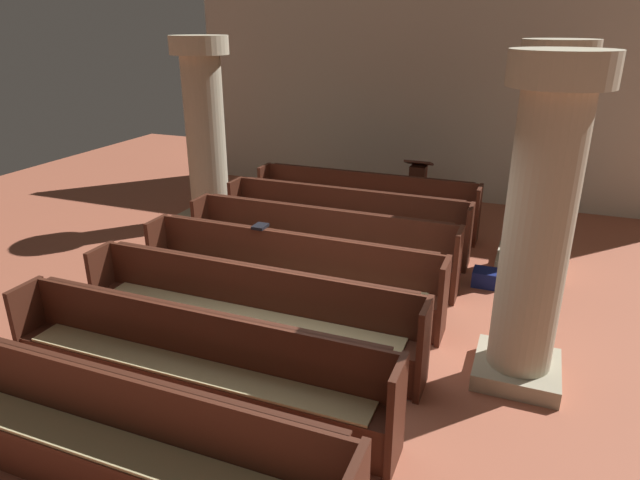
% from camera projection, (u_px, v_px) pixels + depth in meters
% --- Properties ---
extents(ground_plane, '(19.20, 19.20, 0.00)m').
position_uv_depth(ground_plane, '(318.00, 339.00, 6.34)').
color(ground_plane, '#AD5B42').
extents(back_wall, '(10.00, 0.16, 4.50)m').
position_uv_depth(back_wall, '(434.00, 84.00, 10.77)').
color(back_wall, beige).
rests_on(back_wall, ground).
extents(pew_row_0, '(3.86, 0.46, 0.95)m').
position_uv_depth(pew_row_0, '(364.00, 201.00, 9.58)').
color(pew_row_0, '#4C2316').
rests_on(pew_row_0, ground).
extents(pew_row_1, '(3.86, 0.46, 0.95)m').
position_uv_depth(pew_row_1, '(344.00, 219.00, 8.67)').
color(pew_row_1, '#4C2316').
rests_on(pew_row_1, ground).
extents(pew_row_2, '(3.86, 0.47, 0.95)m').
position_uv_depth(pew_row_2, '(320.00, 243.00, 7.76)').
color(pew_row_2, '#4C2316').
rests_on(pew_row_2, ground).
extents(pew_row_3, '(3.86, 0.46, 0.95)m').
position_uv_depth(pew_row_3, '(288.00, 272.00, 6.85)').
color(pew_row_3, '#4C2316').
rests_on(pew_row_3, ground).
extents(pew_row_4, '(3.86, 0.46, 0.95)m').
position_uv_depth(pew_row_4, '(248.00, 310.00, 5.94)').
color(pew_row_4, '#4C2316').
rests_on(pew_row_4, ground).
extents(pew_row_5, '(3.86, 0.47, 0.95)m').
position_uv_depth(pew_row_5, '(192.00, 363.00, 5.03)').
color(pew_row_5, '#4C2316').
rests_on(pew_row_5, ground).
extents(pew_row_6, '(3.86, 0.46, 0.95)m').
position_uv_depth(pew_row_6, '(112.00, 438.00, 4.13)').
color(pew_row_6, '#4C2316').
rests_on(pew_row_6, ground).
extents(pillar_aisle_side, '(0.97, 0.97, 3.17)m').
position_uv_depth(pillar_aisle_side, '(544.00, 156.00, 7.62)').
color(pillar_aisle_side, tan).
rests_on(pillar_aisle_side, ground).
extents(pillar_far_side, '(0.97, 0.97, 3.17)m').
position_uv_depth(pillar_far_side, '(205.00, 129.00, 9.55)').
color(pillar_far_side, tan).
rests_on(pillar_far_side, ground).
extents(pillar_aisle_rear, '(0.89, 0.89, 3.17)m').
position_uv_depth(pillar_aisle_rear, '(539.00, 224.00, 5.07)').
color(pillar_aisle_rear, tan).
rests_on(pillar_aisle_rear, ground).
extents(lectern, '(0.48, 0.45, 1.08)m').
position_uv_depth(lectern, '(417.00, 192.00, 10.19)').
color(lectern, '#411E13').
rests_on(lectern, ground).
extents(hymn_book, '(0.16, 0.21, 0.04)m').
position_uv_depth(hymn_book, '(260.00, 226.00, 7.00)').
color(hymn_book, black).
rests_on(hymn_book, pew_row_3).
extents(kneeler_box_navy, '(0.36, 0.31, 0.22)m').
position_uv_depth(kneeler_box_navy, '(486.00, 278.00, 7.60)').
color(kneeler_box_navy, navy).
rests_on(kneeler_box_navy, ground).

